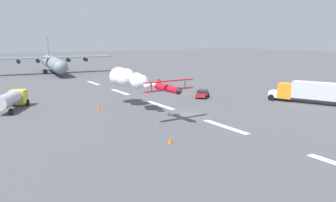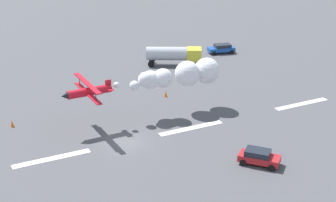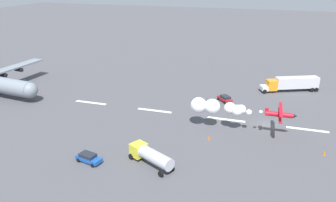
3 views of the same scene
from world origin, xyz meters
TOP-DOWN VIEW (x-y plane):
  - ground_plane at (0.00, 0.00)m, footprint 440.00×440.00m
  - runway_stripe_3 at (-8.08, 0.00)m, footprint 8.00×0.90m
  - runway_stripe_4 at (8.08, 0.00)m, footprint 8.00×0.90m
  - runway_stripe_5 at (24.24, 0.00)m, footprint 8.00×0.90m
  - runway_stripe_6 at (40.40, 0.00)m, footprint 8.00×0.90m
  - stunt_biplane_red at (9.03, 5.12)m, footprint 20.06×7.50m
  - semi_truck_orange at (-5.33, -23.12)m, footprint 14.90×8.63m
  - fuel_tanker_truck at (17.17, 21.57)m, footprint 8.68×6.26m
  - followme_car_yellow at (9.95, -10.34)m, footprint 4.01×4.21m
  - airport_staff_sedan at (27.24, 23.83)m, footprint 4.72×2.81m
  - traffic_cone_near at (-10.12, 9.62)m, footprint 0.44×0.44m
  - traffic_cone_far at (9.87, 10.11)m, footprint 0.44×0.44m

SIDE VIEW (x-z plane):
  - ground_plane at x=0.00m, z-range 0.00..0.00m
  - runway_stripe_3 at x=-8.08m, z-range 0.00..0.01m
  - runway_stripe_4 at x=8.08m, z-range 0.00..0.01m
  - runway_stripe_5 at x=24.24m, z-range 0.00..0.01m
  - runway_stripe_6 at x=40.40m, z-range 0.00..0.01m
  - traffic_cone_near at x=-10.12m, z-range 0.00..0.75m
  - traffic_cone_far at x=9.87m, z-range 0.00..0.75m
  - followme_car_yellow at x=9.95m, z-range 0.05..1.57m
  - airport_staff_sedan at x=27.24m, z-range 0.05..1.57m
  - fuel_tanker_truck at x=17.17m, z-range 0.29..3.19m
  - semi_truck_orange at x=-5.33m, z-range 0.28..3.98m
  - stunt_biplane_red at x=9.03m, z-range 3.05..6.26m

